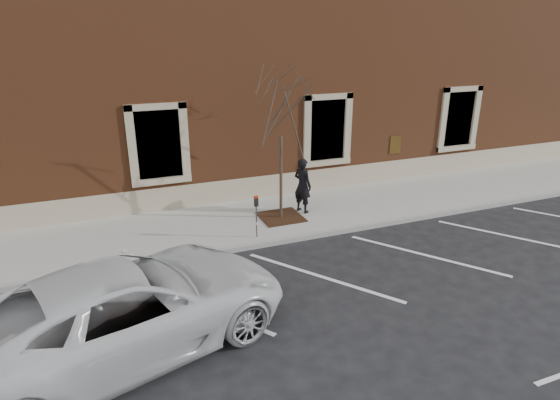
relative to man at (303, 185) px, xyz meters
name	(u,v)px	position (x,y,z in m)	size (l,w,h in m)	color
ground	(288,242)	(-1.23, -1.70, -1.06)	(120.00, 120.00, 0.00)	#28282B
sidewalk_near	(267,218)	(-1.23, 0.05, -0.98)	(40.00, 3.50, 0.15)	#BAB7AF
curb_near	(288,240)	(-1.23, -1.75, -0.98)	(40.00, 0.12, 0.15)	#9E9E99
parking_stripes	(321,277)	(-1.23, -3.90, -1.06)	(28.00, 4.40, 0.01)	silver
building_civic	(215,77)	(-1.23, 6.04, 2.94)	(40.00, 8.62, 8.00)	brown
man	(303,185)	(0.00, 0.00, 0.00)	(0.66, 0.44, 1.82)	black
parking_meter	(256,209)	(-2.06, -1.35, -0.03)	(0.12, 0.09, 1.27)	#595B60
tree_grate	(281,217)	(-0.85, -0.22, -0.89)	(1.32, 1.32, 0.03)	#382112
sapling	(281,112)	(-0.85, -0.22, 2.47)	(2.90, 2.90, 4.83)	#3F2E26
white_truck	(127,308)	(-5.92, -5.00, -0.17)	(2.94, 6.37, 1.77)	silver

